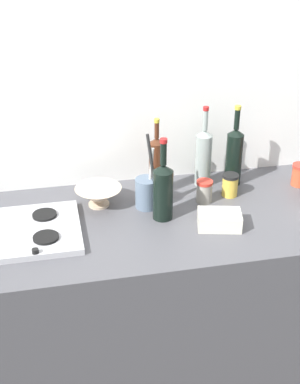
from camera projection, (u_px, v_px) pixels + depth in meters
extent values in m
plane|color=#47423D|center=(150.00, 381.00, 2.51)|extent=(6.00, 6.00, 0.00)
cube|color=#4C4C51|center=(150.00, 307.00, 2.29)|extent=(1.80, 0.70, 0.90)
cube|color=white|center=(132.00, 113.00, 2.26)|extent=(1.90, 0.06, 2.41)
cube|color=#B2B2B7|center=(10.00, 233.00, 1.97)|extent=(0.52, 0.36, 0.02)
cylinder|color=black|center=(46.00, 237.00, 1.91)|extent=(0.09, 0.09, 0.01)
cylinder|color=black|center=(45.00, 215.00, 2.05)|extent=(0.09, 0.09, 0.01)
cylinder|color=black|center=(35.00, 251.00, 1.83)|extent=(0.02, 0.02, 0.02)
cylinder|color=black|center=(163.00, 195.00, 2.04)|extent=(0.08, 0.08, 0.20)
cone|color=black|center=(163.00, 168.00, 1.98)|extent=(0.08, 0.08, 0.03)
cylinder|color=black|center=(164.00, 154.00, 1.96)|extent=(0.02, 0.02, 0.09)
cylinder|color=#B21E1E|center=(164.00, 141.00, 1.93)|extent=(0.03, 0.03, 0.02)
cylinder|color=#472314|center=(157.00, 169.00, 2.21)|extent=(0.06, 0.06, 0.23)
cone|color=#472314|center=(157.00, 140.00, 2.15)|extent=(0.06, 0.06, 0.02)
cylinder|color=#472314|center=(157.00, 130.00, 2.13)|extent=(0.02, 0.02, 0.07)
cylinder|color=gold|center=(157.00, 121.00, 2.11)|extent=(0.02, 0.02, 0.02)
cylinder|color=gray|center=(203.00, 161.00, 2.28)|extent=(0.07, 0.07, 0.23)
cone|color=gray|center=(205.00, 133.00, 2.22)|extent=(0.07, 0.07, 0.02)
cylinder|color=gray|center=(205.00, 120.00, 2.20)|extent=(0.02, 0.02, 0.09)
cylinder|color=#B21E1E|center=(206.00, 109.00, 2.17)|extent=(0.02, 0.02, 0.02)
cylinder|color=black|center=(234.00, 160.00, 2.29)|extent=(0.07, 0.07, 0.23)
cone|color=black|center=(236.00, 132.00, 2.23)|extent=(0.07, 0.07, 0.03)
cylinder|color=black|center=(237.00, 119.00, 2.20)|extent=(0.02, 0.02, 0.09)
cylinder|color=gold|center=(238.00, 108.00, 2.18)|extent=(0.03, 0.03, 0.02)
cylinder|color=beige|center=(99.00, 204.00, 2.17)|extent=(0.09, 0.09, 0.01)
cone|color=beige|center=(99.00, 195.00, 2.15)|extent=(0.19, 0.19, 0.07)
cube|color=silver|center=(219.00, 220.00, 2.01)|extent=(0.18, 0.14, 0.06)
cylinder|color=slate|center=(147.00, 193.00, 2.14)|extent=(0.09, 0.09, 0.13)
cylinder|color=#262626|center=(152.00, 167.00, 2.07)|extent=(0.04, 0.05, 0.27)
cylinder|color=#B7B7B2|center=(151.00, 172.00, 2.09)|extent=(0.03, 0.01, 0.21)
cylinder|color=#9E998C|center=(204.00, 193.00, 2.18)|extent=(0.06, 0.06, 0.08)
cylinder|color=red|center=(205.00, 182.00, 2.16)|extent=(0.07, 0.07, 0.01)
cylinder|color=gold|center=(230.00, 186.00, 2.23)|extent=(0.07, 0.07, 0.09)
cylinder|color=black|center=(231.00, 176.00, 2.21)|extent=(0.07, 0.07, 0.01)
cylinder|color=#C64C2D|center=(300.00, 176.00, 2.31)|extent=(0.07, 0.07, 0.09)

